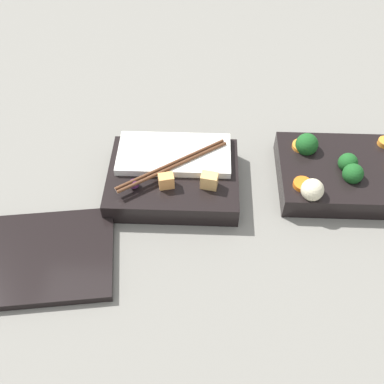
{
  "coord_description": "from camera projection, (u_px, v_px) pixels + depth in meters",
  "views": [
    {
      "loc": [
        0.09,
        0.49,
        0.55
      ],
      "look_at": [
        0.11,
        0.06,
        0.04
      ],
      "focal_mm": 42.0,
      "sensor_mm": 36.0,
      "label": 1
    }
  ],
  "objects": [
    {
      "name": "ground_plane",
      "position": [
        259.0,
        179.0,
        0.74
      ],
      "size": [
        3.0,
        3.0,
        0.0
      ],
      "primitive_type": "plane",
      "color": "slate"
    },
    {
      "name": "bento_tray_vegetable",
      "position": [
        341.0,
        173.0,
        0.72
      ],
      "size": [
        0.2,
        0.15,
        0.07
      ],
      "color": "black",
      "rests_on": "ground_plane"
    },
    {
      "name": "bento_tray_rice",
      "position": [
        174.0,
        176.0,
        0.71
      ],
      "size": [
        0.2,
        0.15,
        0.06
      ],
      "color": "black",
      "rests_on": "ground_plane"
    },
    {
      "name": "bento_lid",
      "position": [
        42.0,
        257.0,
        0.63
      ],
      "size": [
        0.22,
        0.18,
        0.01
      ],
      "primitive_type": "cube",
      "rotation": [
        0.0,
        0.0,
        0.13
      ],
      "color": "black",
      "rests_on": "ground_plane"
    }
  ]
}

